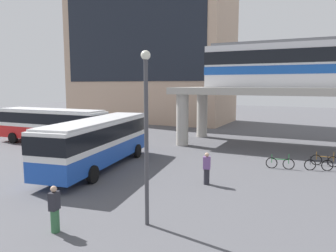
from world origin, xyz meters
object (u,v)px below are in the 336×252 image
object	(u,v)px
bicycle_green	(280,163)
bicycle_black	(319,165)
bus_secondary	(51,122)
station_building	(150,48)
pedestrian_by_bike_rack	(207,169)
bus_main	(99,138)
pedestrian_walking_across	(55,210)
bicycle_brown	(325,161)

from	to	relation	value
bicycle_green	bicycle_black	world-z (taller)	same
bus_secondary	station_building	bearing A→B (deg)	93.72
bicycle_black	pedestrian_by_bike_rack	xyz separation A→B (m)	(-5.53, -5.86, 0.48)
bus_main	bicycle_green	world-z (taller)	bus_main
bus_secondary	bicycle_green	xyz separation A→B (m)	(20.19, -0.13, -1.63)
station_building	pedestrian_walking_across	size ratio (longest dim) A/B	13.57
bus_main	bicycle_brown	distance (m)	15.20
bus_main	bus_secondary	xyz separation A→B (m)	(-9.44, 5.07, 0.00)
station_building	bicycle_green	size ratio (longest dim) A/B	13.54
station_building	bicycle_black	xyz separation A→B (m)	(23.87, -21.05, -10.58)
bicycle_green	pedestrian_by_bike_rack	size ratio (longest dim) A/B	1.00
bus_secondary	bicycle_black	size ratio (longest dim) A/B	6.48
bus_main	bus_secondary	bearing A→B (deg)	151.75
station_building	pedestrian_by_bike_rack	world-z (taller)	station_building
station_building	bus_main	world-z (taller)	station_building
bicycle_brown	pedestrian_walking_across	xyz separation A→B (m)	(-9.08, -15.23, 0.48)
bicycle_black	bicycle_green	bearing A→B (deg)	-164.64
bus_secondary	bicycle_black	bearing A→B (deg)	1.26
pedestrian_by_bike_rack	pedestrian_walking_across	distance (m)	8.53
bus_main	pedestrian_by_bike_rack	size ratio (longest dim) A/B	6.36
bicycle_brown	bicycle_black	size ratio (longest dim) A/B	1.04
bicycle_black	pedestrian_walking_across	bearing A→B (deg)	-122.36
station_building	bus_secondary	distance (m)	23.37
station_building	pedestrian_walking_across	xyz separation A→B (m)	(15.14, -34.81, -10.10)
bicycle_brown	pedestrian_walking_across	bearing A→B (deg)	-120.79
station_building	bicycle_brown	world-z (taller)	station_building
pedestrian_walking_across	bus_secondary	bearing A→B (deg)	135.99
bus_secondary	bicycle_brown	xyz separation A→B (m)	(22.82, 1.96, -1.63)
bus_secondary	pedestrian_walking_across	world-z (taller)	bus_secondary
bicycle_brown	bicycle_black	distance (m)	1.51
bicycle_green	pedestrian_walking_across	xyz separation A→B (m)	(-6.45, -13.14, 0.48)
bus_main	bicycle_green	xyz separation A→B (m)	(10.75, 4.94, -1.63)
station_building	bicycle_brown	distance (m)	32.89
pedestrian_walking_across	station_building	bearing A→B (deg)	113.51
bus_secondary	bicycle_green	world-z (taller)	bus_secondary
bicycle_green	bicycle_black	bearing A→B (deg)	15.36
bicycle_green	pedestrian_walking_across	world-z (taller)	pedestrian_walking_across
station_building	bicycle_black	size ratio (longest dim) A/B	14.03
bus_secondary	bicycle_green	bearing A→B (deg)	-0.38
bicycle_brown	bicycle_green	xyz separation A→B (m)	(-2.63, -2.09, 0.00)
bus_main	bicycle_black	world-z (taller)	bus_main
bicycle_brown	bicycle_black	bearing A→B (deg)	-103.59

